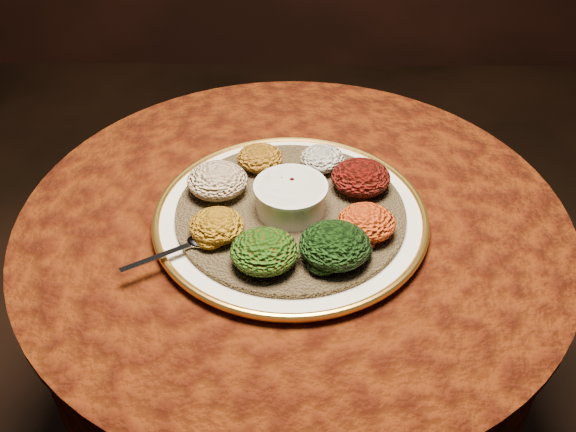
{
  "coord_description": "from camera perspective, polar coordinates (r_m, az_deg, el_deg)",
  "views": [
    {
      "loc": [
        0.0,
        -0.85,
        1.46
      ],
      "look_at": [
        -0.01,
        -0.03,
        0.76
      ],
      "focal_mm": 40.0,
      "sensor_mm": 36.0,
      "label": 1
    }
  ],
  "objects": [
    {
      "name": "portion_kik",
      "position": [
        1.03,
        -6.35,
        -0.86
      ],
      "size": [
        0.09,
        0.08,
        0.04
      ],
      "primitive_type": "ellipsoid",
      "color": "#B0730F",
      "rests_on": "injera"
    },
    {
      "name": "portion_kitfo",
      "position": [
        1.12,
        6.48,
        3.44
      ],
      "size": [
        0.1,
        0.1,
        0.05
      ],
      "primitive_type": "ellipsoid",
      "color": "black",
      "rests_on": "injera"
    },
    {
      "name": "injera",
      "position": [
        1.09,
        0.23,
        0.37
      ],
      "size": [
        0.49,
        0.49,
        0.01
      ],
      "primitive_type": "cylinder",
      "rotation": [
        0.0,
        0.0,
        -0.3
      ],
      "color": "brown",
      "rests_on": "platter"
    },
    {
      "name": "stew_bowl",
      "position": [
        1.07,
        0.24,
        1.8
      ],
      "size": [
        0.12,
        0.12,
        0.05
      ],
      "color": "silver",
      "rests_on": "injera"
    },
    {
      "name": "portion_mixveg",
      "position": [
        0.97,
        -2.11,
        -3.15
      ],
      "size": [
        0.11,
        0.1,
        0.05
      ],
      "primitive_type": "ellipsoid",
      "color": "#AD2B0B",
      "rests_on": "injera"
    },
    {
      "name": "table",
      "position": [
        1.24,
        0.45,
        -6.28
      ],
      "size": [
        0.96,
        0.96,
        0.73
      ],
      "color": "black",
      "rests_on": "ground"
    },
    {
      "name": "portion_gomen",
      "position": [
        0.98,
        4.19,
        -2.61
      ],
      "size": [
        0.11,
        0.11,
        0.05
      ],
      "primitive_type": "ellipsoid",
      "color": "black",
      "rests_on": "injera"
    },
    {
      "name": "spoon",
      "position": [
        1.02,
        -8.28,
        -2.37
      ],
      "size": [
        0.14,
        0.09,
        0.01
      ],
      "rotation": [
        0.0,
        0.0,
        -2.6
      ],
      "color": "silver",
      "rests_on": "injera"
    },
    {
      "name": "portion_shiro",
      "position": [
        1.17,
        -2.51,
        5.18
      ],
      "size": [
        0.08,
        0.08,
        0.04
      ],
      "primitive_type": "ellipsoid",
      "color": "#9D5812",
      "rests_on": "injera"
    },
    {
      "name": "portion_ayib",
      "position": [
        1.17,
        3.07,
        5.12
      ],
      "size": [
        0.08,
        0.08,
        0.04
      ],
      "primitive_type": "ellipsoid",
      "color": "beige",
      "rests_on": "injera"
    },
    {
      "name": "platter",
      "position": [
        1.09,
        0.23,
        -0.06
      ],
      "size": [
        0.47,
        0.47,
        0.02
      ],
      "rotation": [
        0.0,
        0.0,
        -0.05
      ],
      "color": "white",
      "rests_on": "table"
    },
    {
      "name": "portion_timatim",
      "position": [
        1.11,
        -6.29,
        3.15
      ],
      "size": [
        0.11,
        0.1,
        0.05
      ],
      "primitive_type": "ellipsoid",
      "color": "maroon",
      "rests_on": "injera"
    },
    {
      "name": "portion_tikil",
      "position": [
        1.03,
        6.99,
        -0.58
      ],
      "size": [
        0.09,
        0.09,
        0.05
      ],
      "primitive_type": "ellipsoid",
      "color": "#C27910",
      "rests_on": "injera"
    }
  ]
}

